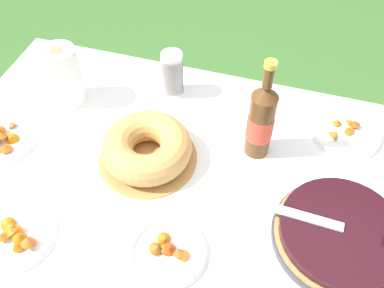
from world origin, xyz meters
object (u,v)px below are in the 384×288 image
serving_knife (356,231)px  bundt_cake (147,148)px  cider_bottle_amber (261,121)px  snack_plate_near (0,139)px  snack_plate_left (169,252)px  cup_stack (172,74)px  snack_plate_far (15,235)px  snack_plate_right (346,131)px  berry_tart (340,234)px  paper_towel_roll (64,76)px

serving_knife → bundt_cake: (-0.59, 0.11, -0.01)m
bundt_cake → cider_bottle_amber: 0.34m
snack_plate_near → snack_plate_left: bearing=-18.4°
serving_knife → cup_stack: cup_stack is taller
serving_knife → snack_plate_far: size_ratio=1.80×
cup_stack → serving_knife: bearing=-33.9°
serving_knife → snack_plate_right: serving_knife is taller
snack_plate_right → bundt_cake: bearing=-154.0°
berry_tart → cup_stack: cup_stack is taller
cider_bottle_amber → bundt_cake: bearing=-157.2°
snack_plate_right → paper_towel_roll: size_ratio=1.07×
berry_tart → cider_bottle_amber: cider_bottle_amber is taller
snack_plate_near → snack_plate_far: 0.36m
bundt_cake → berry_tart: bearing=-11.2°
bundt_cake → cider_bottle_amber: size_ratio=0.87×
berry_tart → paper_towel_roll: (-0.90, 0.28, 0.07)m
snack_plate_near → snack_plate_far: (0.23, -0.28, 0.00)m
snack_plate_near → paper_towel_roll: (0.12, 0.23, 0.09)m
bundt_cake → cup_stack: size_ratio=1.80×
snack_plate_left → snack_plate_right: (0.40, 0.54, -0.00)m
berry_tart → snack_plate_near: size_ratio=1.50×
snack_plate_near → cider_bottle_amber: bearing=14.3°
bundt_cake → snack_plate_near: 0.47m
serving_knife → cup_stack: 0.74m
serving_knife → snack_plate_near: 1.05m
berry_tart → snack_plate_right: bearing=90.7°
berry_tart → serving_knife: 0.05m
paper_towel_roll → berry_tart: bearing=-17.1°
cider_bottle_amber → snack_plate_far: (-0.54, -0.47, -0.11)m
cider_bottle_amber → snack_plate_left: cider_bottle_amber is taller
cup_stack → snack_plate_far: size_ratio=0.78×
bundt_cake → cup_stack: 0.30m
snack_plate_near → paper_towel_roll: paper_towel_roll is taller
snack_plate_left → snack_plate_right: snack_plate_left is taller
berry_tart → paper_towel_roll: bearing=162.9°
snack_plate_right → paper_towel_roll: paper_towel_roll is taller
snack_plate_left → snack_plate_far: 0.40m
serving_knife → cider_bottle_amber: bearing=-36.9°
cup_stack → snack_plate_far: (-0.21, -0.64, -0.07)m
cup_stack → snack_plate_left: bearing=-72.7°
bundt_cake → snack_plate_right: bundt_cake is taller
berry_tart → snack_plate_near: 1.02m
bundt_cake → snack_plate_right: size_ratio=1.35×
snack_plate_far → snack_plate_near: bearing=129.2°
snack_plate_near → snack_plate_left: (0.62, -0.21, -0.00)m
snack_plate_near → snack_plate_right: 1.07m
snack_plate_right → snack_plate_left: bearing=-126.3°
bundt_cake → snack_plate_right: bearing=26.0°
berry_tart → cider_bottle_amber: 0.37m
snack_plate_near → paper_towel_roll: bearing=63.4°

